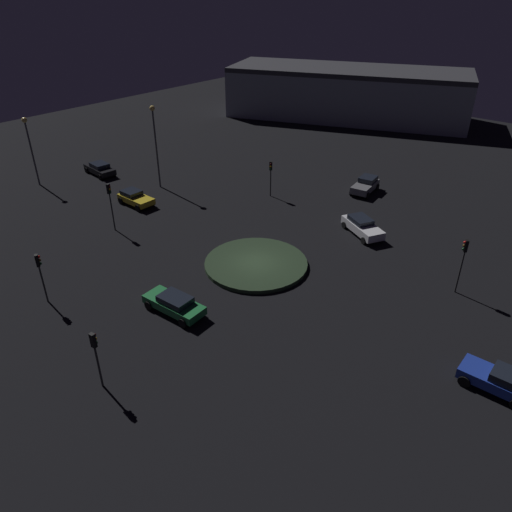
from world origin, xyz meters
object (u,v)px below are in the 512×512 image
at_px(traffic_light_northwest, 40,269).
at_px(streetlamp_north_near, 29,140).
at_px(car_yellow, 135,198).
at_px(traffic_light_southeast, 463,256).
at_px(car_black, 100,169).
at_px(car_white, 362,226).
at_px(store_building, 347,93).
at_px(streetlamp_north, 155,135).
at_px(car_blue, 499,380).
at_px(car_grey, 366,185).
at_px(traffic_light_west, 95,349).
at_px(car_green, 174,304).
at_px(traffic_light_northeast, 271,172).
at_px(traffic_light_north, 110,198).

height_order(traffic_light_northwest, streetlamp_north_near, streetlamp_north_near).
bearing_deg(car_yellow, traffic_light_southeast, 10.42).
bearing_deg(car_black, car_white, 17.18).
bearing_deg(store_building, streetlamp_north, 68.81).
height_order(car_yellow, car_blue, car_blue).
distance_m(car_grey, traffic_light_west, 35.04).
height_order(car_green, traffic_light_northeast, traffic_light_northeast).
xyz_separation_m(traffic_light_northwest, store_building, (58.59, 10.96, 1.05)).
bearing_deg(car_green, streetlamp_north_near, -15.15).
relative_size(traffic_light_north, traffic_light_northeast, 1.19).
bearing_deg(streetlamp_north_near, car_yellow, -74.01).
distance_m(traffic_light_northeast, streetlamp_north, 12.72).
xyz_separation_m(car_yellow, store_building, (43.94, 2.04, 3.08)).
bearing_deg(traffic_light_northwest, traffic_light_west, -71.50).
bearing_deg(streetlamp_north_near, traffic_light_north, -94.36).
relative_size(car_green, streetlamp_north, 0.53).
height_order(car_blue, streetlamp_north_near, streetlamp_north_near).
relative_size(car_white, traffic_light_northeast, 1.28).
bearing_deg(car_blue, store_building, -51.67).
height_order(traffic_light_west, streetlamp_north_near, streetlamp_north_near).
xyz_separation_m(car_white, car_green, (-18.77, 3.95, -0.03)).
bearing_deg(car_white, store_building, 151.34).
bearing_deg(traffic_light_north, traffic_light_northwest, -74.15).
bearing_deg(car_yellow, car_green, -29.31).
distance_m(car_white, car_grey, 9.92).
relative_size(car_grey, traffic_light_west, 1.11).
bearing_deg(car_green, traffic_light_southeast, -136.27).
relative_size(car_black, traffic_light_northeast, 1.21).
height_order(car_white, car_grey, car_grey).
distance_m(car_yellow, traffic_light_west, 25.50).
height_order(car_grey, traffic_light_northwest, traffic_light_northwest).
bearing_deg(streetlamp_north_near, car_black, -21.79).
xyz_separation_m(traffic_light_northeast, streetlamp_north, (-5.85, 10.85, 3.14)).
bearing_deg(traffic_light_north, car_black, 136.31).
bearing_deg(car_yellow, store_building, 93.11).
bearing_deg(traffic_light_west, car_grey, -2.24).
height_order(car_grey, streetlamp_north, streetlamp_north).
height_order(car_yellow, streetlamp_north_near, streetlamp_north_near).
height_order(traffic_light_northeast, streetlamp_north, streetlamp_north).
bearing_deg(car_grey, streetlamp_north_near, -60.88).
distance_m(car_grey, streetlamp_north, 22.87).
height_order(traffic_light_north, traffic_light_northwest, traffic_light_north).
xyz_separation_m(car_yellow, streetlamp_north_near, (-3.59, 12.53, 4.36)).
relative_size(car_green, traffic_light_southeast, 1.08).
bearing_deg(store_building, car_black, 57.42).
bearing_deg(car_grey, car_black, -67.50).
height_order(traffic_light_north, streetlamp_north, streetlamp_north).
distance_m(traffic_light_north, streetlamp_north, 11.01).
xyz_separation_m(streetlamp_north, store_building, (39.25, 0.29, -2.02)).
distance_m(car_white, streetlamp_north, 23.53).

